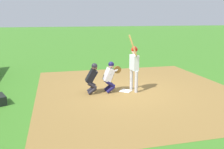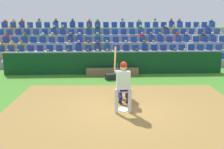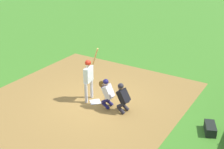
# 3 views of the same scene
# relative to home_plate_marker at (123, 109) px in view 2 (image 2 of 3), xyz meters

# --- Properties ---
(ground_plane) EXTENTS (160.00, 160.00, 0.00)m
(ground_plane) POSITION_rel_home_plate_marker_xyz_m (0.00, 0.00, -0.02)
(ground_plane) COLOR #418427
(infield_dirt_patch) EXTENTS (9.24, 8.59, 0.01)m
(infield_dirt_patch) POSITION_rel_home_plate_marker_xyz_m (0.00, 0.50, -0.01)
(infield_dirt_patch) COLOR olive
(infield_dirt_patch) RESTS_ON ground_plane
(home_plate_marker) EXTENTS (0.62, 0.62, 0.02)m
(home_plate_marker) POSITION_rel_home_plate_marker_xyz_m (0.00, 0.00, 0.00)
(home_plate_marker) COLOR white
(home_plate_marker) RESTS_ON infield_dirt_patch
(batter_at_plate) EXTENTS (0.65, 0.49, 2.37)m
(batter_at_plate) POSITION_rel_home_plate_marker_xyz_m (0.05, 0.33, 1.17)
(batter_at_plate) COLOR silver
(batter_at_plate) RESTS_ON ground_plane
(catcher_crouching) EXTENTS (0.47, 0.72, 1.29)m
(catcher_crouching) POSITION_rel_home_plate_marker_xyz_m (-0.09, -0.65, 0.70)
(catcher_crouching) COLOR #1B174F
(catcher_crouching) RESTS_ON ground_plane
(home_plate_umpire) EXTENTS (0.49, 0.52, 1.26)m
(home_plate_umpire) POSITION_rel_home_plate_marker_xyz_m (-0.11, -1.39, 0.67)
(home_plate_umpire) COLOR #26232B
(home_plate_umpire) RESTS_ON ground_plane
(dugout_wall) EXTENTS (12.90, 0.24, 1.34)m
(dugout_wall) POSITION_rel_home_plate_marker_xyz_m (0.00, -6.35, 0.63)
(dugout_wall) COLOR #0D3D1C
(dugout_wall) RESTS_ON ground_plane
(dugout_bench) EXTENTS (3.02, 0.40, 0.44)m
(dugout_bench) POSITION_rel_home_plate_marker_xyz_m (0.14, -5.80, 0.20)
(dugout_bench) COLOR brown
(dugout_bench) RESTS_ON ground_plane
(water_bottle_on_bench) EXTENTS (0.07, 0.07, 0.27)m
(water_bottle_on_bench) POSITION_rel_home_plate_marker_xyz_m (-0.16, -5.78, 0.56)
(water_bottle_on_bench) COLOR blue
(water_bottle_on_bench) RESTS_ON dugout_bench
(equipment_duffel_bag) EXTENTS (0.84, 0.60, 0.32)m
(equipment_duffel_bag) POSITION_rel_home_plate_marker_xyz_m (0.17, -4.83, 0.15)
(equipment_duffel_bag) COLOR black
(equipment_duffel_bag) RESTS_ON ground_plane
(bleacher_stand) EXTENTS (18.36, 5.01, 3.19)m
(bleacher_stand) POSITION_rel_home_plate_marker_xyz_m (0.01, -11.25, 0.92)
(bleacher_stand) COLOR #9597A3
(bleacher_stand) RESTS_ON ground_plane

